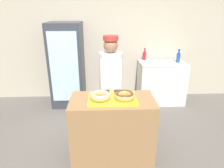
{
  "coord_description": "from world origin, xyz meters",
  "views": [
    {
      "loc": [
        -0.1,
        -2.39,
        2.02
      ],
      "look_at": [
        0.0,
        0.1,
        1.07
      ],
      "focal_mm": 32.0,
      "sensor_mm": 36.0,
      "label": 1
    }
  ],
  "objects_px": {
    "bottle_red": "(144,55)",
    "chest_freezer": "(161,82)",
    "serving_tray": "(112,99)",
    "donut_chocolate_glaze": "(125,95)",
    "brownie_back_left": "(106,92)",
    "bottle_blue": "(178,57)",
    "beverage_fridge": "(67,65)",
    "brownie_back_right": "(118,92)",
    "donut_light_glaze": "(100,96)",
    "baker_person": "(111,85)"
  },
  "relations": [
    {
      "from": "serving_tray",
      "to": "bottle_blue",
      "type": "relative_size",
      "value": 2.24
    },
    {
      "from": "donut_light_glaze",
      "to": "brownie_back_right",
      "type": "height_order",
      "value": "donut_light_glaze"
    },
    {
      "from": "donut_light_glaze",
      "to": "bottle_red",
      "type": "xyz_separation_m",
      "value": [
        0.96,
        2.01,
        0.07
      ]
    },
    {
      "from": "chest_freezer",
      "to": "bottle_red",
      "type": "height_order",
      "value": "bottle_red"
    },
    {
      "from": "serving_tray",
      "to": "baker_person",
      "type": "distance_m",
      "value": 0.56
    },
    {
      "from": "donut_light_glaze",
      "to": "chest_freezer",
      "type": "xyz_separation_m",
      "value": [
        1.32,
        1.77,
        -0.49
      ]
    },
    {
      "from": "donut_chocolate_glaze",
      "to": "baker_person",
      "type": "height_order",
      "value": "baker_person"
    },
    {
      "from": "donut_light_glaze",
      "to": "bottle_blue",
      "type": "xyz_separation_m",
      "value": [
        1.65,
        1.78,
        0.07
      ]
    },
    {
      "from": "bottle_red",
      "to": "donut_chocolate_glaze",
      "type": "bearing_deg",
      "value": -107.88
    },
    {
      "from": "donut_light_glaze",
      "to": "baker_person",
      "type": "bearing_deg",
      "value": 74.57
    },
    {
      "from": "beverage_fridge",
      "to": "bottle_blue",
      "type": "relative_size",
      "value": 6.22
    },
    {
      "from": "serving_tray",
      "to": "donut_light_glaze",
      "type": "bearing_deg",
      "value": -170.18
    },
    {
      "from": "serving_tray",
      "to": "donut_chocolate_glaze",
      "type": "relative_size",
      "value": 2.29
    },
    {
      "from": "baker_person",
      "to": "bottle_red",
      "type": "xyz_separation_m",
      "value": [
        0.8,
        1.42,
        0.15
      ]
    },
    {
      "from": "brownie_back_left",
      "to": "bottle_blue",
      "type": "relative_size",
      "value": 0.35
    },
    {
      "from": "donut_chocolate_glaze",
      "to": "beverage_fridge",
      "type": "xyz_separation_m",
      "value": [
        -1.04,
        1.77,
        -0.08
      ]
    },
    {
      "from": "donut_light_glaze",
      "to": "baker_person",
      "type": "height_order",
      "value": "baker_person"
    },
    {
      "from": "donut_light_glaze",
      "to": "serving_tray",
      "type": "bearing_deg",
      "value": 9.82
    },
    {
      "from": "brownie_back_left",
      "to": "baker_person",
      "type": "height_order",
      "value": "baker_person"
    },
    {
      "from": "bottle_red",
      "to": "brownie_back_left",
      "type": "bearing_deg",
      "value": -115.95
    },
    {
      "from": "donut_light_glaze",
      "to": "bottle_red",
      "type": "bearing_deg",
      "value": 64.37
    },
    {
      "from": "donut_light_glaze",
      "to": "bottle_blue",
      "type": "distance_m",
      "value": 2.43
    },
    {
      "from": "brownie_back_left",
      "to": "chest_freezer",
      "type": "height_order",
      "value": "brownie_back_left"
    },
    {
      "from": "brownie_back_right",
      "to": "bottle_blue",
      "type": "height_order",
      "value": "bottle_blue"
    },
    {
      "from": "donut_chocolate_glaze",
      "to": "brownie_back_left",
      "type": "relative_size",
      "value": 2.78
    },
    {
      "from": "serving_tray",
      "to": "brownie_back_left",
      "type": "height_order",
      "value": "brownie_back_left"
    },
    {
      "from": "brownie_back_left",
      "to": "brownie_back_right",
      "type": "bearing_deg",
      "value": 0.0
    },
    {
      "from": "brownie_back_right",
      "to": "chest_freezer",
      "type": "xyz_separation_m",
      "value": [
        1.08,
        1.59,
        -0.46
      ]
    },
    {
      "from": "donut_chocolate_glaze",
      "to": "chest_freezer",
      "type": "relative_size",
      "value": 0.28
    },
    {
      "from": "brownie_back_left",
      "to": "chest_freezer",
      "type": "distance_m",
      "value": 2.08
    },
    {
      "from": "brownie_back_right",
      "to": "chest_freezer",
      "type": "height_order",
      "value": "brownie_back_right"
    },
    {
      "from": "brownie_back_right",
      "to": "baker_person",
      "type": "distance_m",
      "value": 0.42
    },
    {
      "from": "bottle_blue",
      "to": "baker_person",
      "type": "bearing_deg",
      "value": -141.45
    },
    {
      "from": "chest_freezer",
      "to": "brownie_back_right",
      "type": "bearing_deg",
      "value": -124.1
    },
    {
      "from": "bottle_red",
      "to": "chest_freezer",
      "type": "bearing_deg",
      "value": -33.6
    },
    {
      "from": "serving_tray",
      "to": "bottle_red",
      "type": "xyz_separation_m",
      "value": [
        0.81,
        1.98,
        0.12
      ]
    },
    {
      "from": "brownie_back_left",
      "to": "donut_chocolate_glaze",
      "type": "bearing_deg",
      "value": -36.5
    },
    {
      "from": "donut_chocolate_glaze",
      "to": "bottle_blue",
      "type": "bearing_deg",
      "value": 53.07
    },
    {
      "from": "donut_chocolate_glaze",
      "to": "bottle_blue",
      "type": "distance_m",
      "value": 2.22
    },
    {
      "from": "baker_person",
      "to": "beverage_fridge",
      "type": "relative_size",
      "value": 0.93
    },
    {
      "from": "serving_tray",
      "to": "beverage_fridge",
      "type": "distance_m",
      "value": 1.95
    },
    {
      "from": "baker_person",
      "to": "chest_freezer",
      "type": "distance_m",
      "value": 1.7
    },
    {
      "from": "beverage_fridge",
      "to": "chest_freezer",
      "type": "xyz_separation_m",
      "value": [
        2.05,
        0.01,
        -0.42
      ]
    },
    {
      "from": "serving_tray",
      "to": "brownie_back_left",
      "type": "relative_size",
      "value": 6.38
    },
    {
      "from": "donut_chocolate_glaze",
      "to": "bottle_red",
      "type": "height_order",
      "value": "bottle_red"
    },
    {
      "from": "serving_tray",
      "to": "donut_chocolate_glaze",
      "type": "bearing_deg",
      "value": -9.82
    },
    {
      "from": "chest_freezer",
      "to": "baker_person",
      "type": "bearing_deg",
      "value": -134.41
    },
    {
      "from": "donut_chocolate_glaze",
      "to": "beverage_fridge",
      "type": "distance_m",
      "value": 2.05
    },
    {
      "from": "brownie_back_left",
      "to": "bottle_blue",
      "type": "distance_m",
      "value": 2.25
    },
    {
      "from": "bottle_red",
      "to": "beverage_fridge",
      "type": "bearing_deg",
      "value": -171.8
    }
  ]
}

